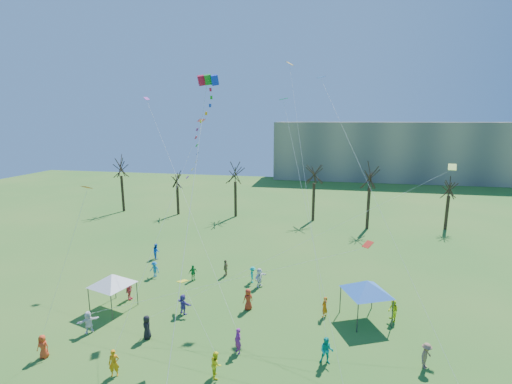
% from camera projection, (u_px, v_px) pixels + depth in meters
% --- Properties ---
extents(distant_building, '(60.00, 14.00, 15.00)m').
position_uv_depth(distant_building, '(390.00, 151.00, 93.69)').
color(distant_building, gray).
rests_on(distant_building, ground).
extents(bare_tree_row, '(68.76, 8.12, 9.69)m').
position_uv_depth(bare_tree_row, '(304.00, 180.00, 54.42)').
color(bare_tree_row, black).
rests_on(bare_tree_row, ground).
extents(big_box_kite, '(1.83, 7.35, 20.64)m').
position_uv_depth(big_box_kite, '(203.00, 136.00, 25.63)').
color(big_box_kite, red).
rests_on(big_box_kite, ground).
extents(canopy_tent_white, '(3.94, 3.94, 3.08)m').
position_uv_depth(canopy_tent_white, '(112.00, 280.00, 29.45)').
color(canopy_tent_white, '#3F3F44').
rests_on(canopy_tent_white, ground).
extents(canopy_tent_blue, '(4.07, 4.07, 3.33)m').
position_uv_depth(canopy_tent_blue, '(367.00, 287.00, 27.73)').
color(canopy_tent_blue, '#3F3F44').
rests_on(canopy_tent_blue, ground).
extents(festival_crowd, '(27.16, 19.75, 1.82)m').
position_uv_depth(festival_crowd, '(229.00, 308.00, 28.36)').
color(festival_crowd, '#E7421C').
rests_on(festival_crowd, ground).
extents(small_kites_aloft, '(30.10, 17.92, 30.40)m').
position_uv_depth(small_kites_aloft, '(264.00, 159.00, 28.76)').
color(small_kites_aloft, '#E84A0C').
rests_on(small_kites_aloft, ground).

